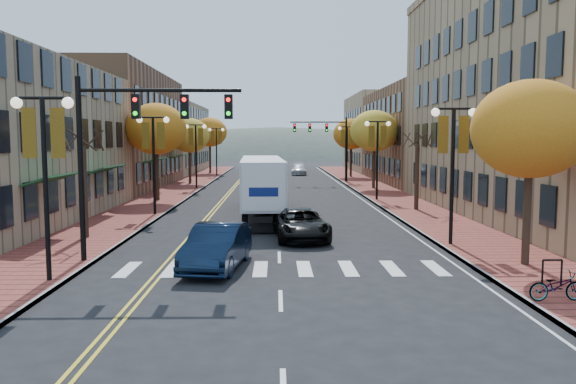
{
  "coord_description": "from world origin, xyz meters",
  "views": [
    {
      "loc": [
        -0.13,
        -18.02,
        4.72
      ],
      "look_at": [
        0.44,
        8.48,
        2.2
      ],
      "focal_mm": 35.0,
      "sensor_mm": 36.0,
      "label": 1
    }
  ],
  "objects": [
    {
      "name": "lamp_left_c",
      "position": [
        -7.5,
        34.0,
        4.29
      ],
      "size": [
        1.96,
        0.36,
        6.05
      ],
      "color": "black",
      "rests_on": "ground"
    },
    {
      "name": "tree_right_d",
      "position": [
        9.0,
        50.0,
        5.29
      ],
      "size": [
        4.35,
        4.35,
        7.0
      ],
      "color": "#382619",
      "rests_on": "sidewalk_right"
    },
    {
      "name": "lamp_right_b",
      "position": [
        7.5,
        24.0,
        4.29
      ],
      "size": [
        1.96,
        0.36,
        6.05
      ],
      "color": "black",
      "rests_on": "ground"
    },
    {
      "name": "building_left_mid",
      "position": [
        -17.0,
        36.0,
        5.5
      ],
      "size": [
        12.0,
        24.0,
        11.0
      ],
      "primitive_type": "cube",
      "color": "brown",
      "rests_on": "ground"
    },
    {
      "name": "sidewalk_left",
      "position": [
        -9.0,
        32.5,
        0.07
      ],
      "size": [
        4.0,
        85.0,
        0.15
      ],
      "primitive_type": "cube",
      "color": "brown",
      "rests_on": "ground"
    },
    {
      "name": "lamp_left_b",
      "position": [
        -7.5,
        16.0,
        4.29
      ],
      "size": [
        1.96,
        0.36,
        6.05
      ],
      "color": "black",
      "rests_on": "ground"
    },
    {
      "name": "navy_sedan",
      "position": [
        -2.29,
        2.15,
        0.81
      ],
      "size": [
        2.35,
        5.08,
        1.61
      ],
      "primitive_type": "imported",
      "rotation": [
        0.0,
        0.0,
        -0.14
      ],
      "color": "black",
      "rests_on": "ground"
    },
    {
      "name": "lamp_left_a",
      "position": [
        -7.5,
        0.0,
        4.29
      ],
      "size": [
        1.96,
        0.36,
        6.05
      ],
      "color": "black",
      "rests_on": "ground"
    },
    {
      "name": "car_far_oncoming",
      "position": [
        3.44,
        63.25,
        0.69
      ],
      "size": [
        1.8,
        4.28,
        1.37
      ],
      "primitive_type": "imported",
      "rotation": [
        0.0,
        0.0,
        3.06
      ],
      "color": "#AAAAB1",
      "rests_on": "ground"
    },
    {
      "name": "car_far_silver",
      "position": [
        2.95,
        55.64,
        0.7
      ],
      "size": [
        2.24,
        4.93,
        1.4
      ],
      "primitive_type": "imported",
      "rotation": [
        0.0,
        0.0,
        -0.06
      ],
      "color": "#AEAEB6",
      "rests_on": "ground"
    },
    {
      "name": "tree_left_c",
      "position": [
        -9.0,
        40.0,
        5.05
      ],
      "size": [
        4.16,
        4.16,
        6.69
      ],
      "color": "#382619",
      "rests_on": "sidewalk_left"
    },
    {
      "name": "sidewalk_right",
      "position": [
        9.0,
        32.5,
        0.07
      ],
      "size": [
        4.0,
        85.0,
        0.15
      ],
      "primitive_type": "cube",
      "color": "brown",
      "rests_on": "ground"
    },
    {
      "name": "building_right_far",
      "position": [
        18.5,
        64.0,
        5.5
      ],
      "size": [
        15.0,
        20.0,
        11.0
      ],
      "primitive_type": "cube",
      "color": "#9E8966",
      "rests_on": "ground"
    },
    {
      "name": "tree_right_c",
      "position": [
        9.0,
        34.0,
        5.45
      ],
      "size": [
        4.48,
        4.48,
        7.21
      ],
      "color": "#382619",
      "rests_on": "sidewalk_right"
    },
    {
      "name": "semi_truck",
      "position": [
        -1.0,
        16.12,
        2.09
      ],
      "size": [
        2.83,
        14.36,
        3.57
      ],
      "rotation": [
        0.0,
        0.0,
        0.04
      ],
      "color": "black",
      "rests_on": "ground"
    },
    {
      "name": "car_far_white",
      "position": [
        -3.14,
        49.56,
        0.76
      ],
      "size": [
        1.96,
        4.52,
        1.52
      ],
      "primitive_type": "imported",
      "rotation": [
        0.0,
        0.0,
        0.04
      ],
      "color": "silver",
      "rests_on": "ground"
    },
    {
      "name": "traffic_mast_far",
      "position": [
        5.48,
        42.0,
        4.92
      ],
      "size": [
        6.1,
        0.34,
        7.0
      ],
      "color": "black",
      "rests_on": "ground"
    },
    {
      "name": "building_left_far",
      "position": [
        -17.0,
        61.0,
        4.75
      ],
      "size": [
        12.0,
        26.0,
        9.5
      ],
      "primitive_type": "cube",
      "color": "#9E8966",
      "rests_on": "ground"
    },
    {
      "name": "lamp_left_d",
      "position": [
        -7.5,
        52.0,
        4.29
      ],
      "size": [
        1.96,
        0.36,
        6.05
      ],
      "color": "black",
      "rests_on": "ground"
    },
    {
      "name": "bicycle",
      "position": [
        7.8,
        -2.69,
        0.58
      ],
      "size": [
        1.65,
        0.66,
        0.85
      ],
      "primitive_type": "imported",
      "rotation": [
        0.0,
        0.0,
        1.63
      ],
      "color": "gray",
      "rests_on": "sidewalk_right"
    },
    {
      "name": "lamp_right_a",
      "position": [
        7.5,
        6.0,
        4.29
      ],
      "size": [
        1.96,
        0.36,
        6.05
      ],
      "color": "black",
      "rests_on": "ground"
    },
    {
      "name": "tree_left_b",
      "position": [
        -9.0,
        24.0,
        5.45
      ],
      "size": [
        4.48,
        4.48,
        7.21
      ],
      "color": "#382619",
      "rests_on": "sidewalk_left"
    },
    {
      "name": "building_right_mid",
      "position": [
        18.5,
        42.0,
        5.0
      ],
      "size": [
        15.0,
        24.0,
        10.0
      ],
      "primitive_type": "cube",
      "color": "brown",
      "rests_on": "ground"
    },
    {
      "name": "tree_left_d",
      "position": [
        -9.0,
        58.0,
        5.6
      ],
      "size": [
        4.61,
        4.61,
        7.42
      ],
      "color": "#382619",
      "rests_on": "sidewalk_left"
    },
    {
      "name": "ground",
      "position": [
        0.0,
        0.0,
        0.0
      ],
      "size": [
        200.0,
        200.0,
        0.0
      ],
      "primitive_type": "plane",
      "color": "black",
      "rests_on": "ground"
    },
    {
      "name": "black_suv",
      "position": [
        1.02,
        8.13,
        0.72
      ],
      "size": [
        2.83,
        5.34,
        1.43
      ],
      "primitive_type": "imported",
      "rotation": [
        0.0,
        0.0,
        0.09
      ],
      "color": "black",
      "rests_on": "ground"
    },
    {
      "name": "tree_right_b",
      "position": [
        9.0,
        18.0,
        2.25
      ],
      "size": [
        0.28,
        0.28,
        4.2
      ],
      "color": "#382619",
      "rests_on": "sidewalk_right"
    },
    {
      "name": "lamp_right_c",
      "position": [
        7.5,
        42.0,
        4.29
      ],
      "size": [
        1.96,
        0.36,
        6.05
      ],
      "color": "black",
      "rests_on": "ground"
    },
    {
      "name": "tree_left_a",
      "position": [
        -9.0,
        8.0,
        2.25
      ],
      "size": [
        0.28,
        0.28,
        4.2
      ],
      "color": "#382619",
      "rests_on": "sidewalk_left"
    },
    {
      "name": "tree_right_a",
      "position": [
        9.0,
        2.0,
        5.05
      ],
      "size": [
        4.16,
        4.16,
        6.69
      ],
      "color": "#382619",
      "rests_on": "sidewalk_right"
    },
    {
      "name": "traffic_mast_near",
      "position": [
        -5.48,
        3.0,
        4.92
      ],
      "size": [
        6.1,
        0.35,
        7.0
      ],
      "color": "black",
      "rests_on": "ground"
    }
  ]
}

